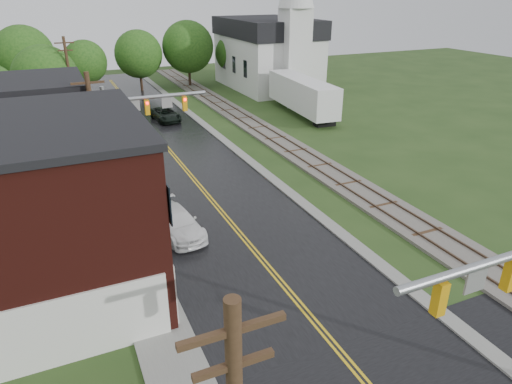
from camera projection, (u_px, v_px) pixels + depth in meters
main_road at (179, 161)px, 37.99m from camera, size 10.00×90.00×0.02m
curb_right at (219, 137)px, 44.17m from camera, size 0.80×70.00×0.12m
sidewalk_left at (111, 197)px, 31.51m from camera, size 2.40×50.00×0.12m
yellow_house at (25, 159)px, 29.23m from camera, size 8.00×7.00×6.40m
darkred_building at (42, 134)px, 37.50m from camera, size 7.00×6.00×4.40m
church at (271, 46)px, 62.82m from camera, size 10.40×18.40×20.00m
railroad at (262, 130)px, 45.84m from camera, size 3.20×80.00×0.30m
traffic_signal_far at (137, 116)px, 32.15m from camera, size 7.34×0.43×7.20m
utility_pole_b at (97, 146)px, 26.85m from camera, size 1.80×0.28×9.00m
utility_pole_c at (71, 82)px, 45.15m from camera, size 1.80×0.28×9.00m
tree_left_e at (48, 79)px, 45.93m from camera, size 6.40×6.40×8.16m
suv_dark at (166, 115)px, 49.27m from camera, size 2.67×5.11×1.37m
pickup_white at (177, 222)px, 26.56m from camera, size 2.72×5.30×1.47m
semi_trailer at (302, 94)px, 50.85m from camera, size 3.84×13.23×4.06m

